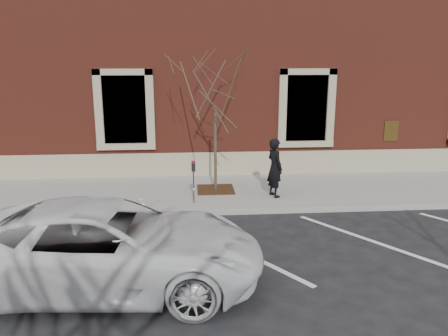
{
  "coord_description": "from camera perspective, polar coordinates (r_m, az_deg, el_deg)",
  "views": [
    {
      "loc": [
        -0.91,
        -10.89,
        3.89
      ],
      "look_at": [
        0.0,
        0.6,
        1.1
      ],
      "focal_mm": 35.0,
      "sensor_mm": 36.0,
      "label": 1
    }
  ],
  "objects": [
    {
      "name": "curb_near",
      "position": [
        11.53,
        0.26,
        -5.72
      ],
      "size": [
        40.0,
        0.12,
        0.15
      ],
      "primitive_type": "cube",
      "color": "#9E9E99",
      "rests_on": "ground"
    },
    {
      "name": "parking_stripes",
      "position": [
        9.56,
        1.34,
        -10.39
      ],
      "size": [
        28.0,
        4.4,
        0.01
      ],
      "primitive_type": null,
      "color": "silver",
      "rests_on": "ground"
    },
    {
      "name": "white_truck",
      "position": [
        8.05,
        -14.93,
        -9.75
      ],
      "size": [
        5.65,
        2.91,
        1.53
      ],
      "primitive_type": "imported",
      "rotation": [
        0.0,
        0.0,
        1.5
      ],
      "color": "white",
      "rests_on": "ground"
    },
    {
      "name": "tree_grate",
      "position": [
        13.18,
        -1.11,
        -2.81
      ],
      "size": [
        1.1,
        1.1,
        0.03
      ],
      "primitive_type": "cube",
      "color": "#432615",
      "rests_on": "sidewalk_near"
    },
    {
      "name": "sapling",
      "position": [
        12.67,
        -1.17,
        10.05
      ],
      "size": [
        2.53,
        2.53,
        4.22
      ],
      "color": "#4A3F2C",
      "rests_on": "sidewalk_near"
    },
    {
      "name": "building_civic",
      "position": [
        18.65,
        -1.78,
        13.93
      ],
      "size": [
        40.0,
        8.62,
        8.0
      ],
      "color": "maroon",
      "rests_on": "ground"
    },
    {
      "name": "ground",
      "position": [
        11.6,
        0.23,
        -5.99
      ],
      "size": [
        120.0,
        120.0,
        0.0
      ],
      "primitive_type": "plane",
      "color": "#28282B",
      "rests_on": "ground"
    },
    {
      "name": "parking_meter",
      "position": [
        11.78,
        -4.01,
        -0.79
      ],
      "size": [
        0.11,
        0.08,
        1.18
      ],
      "rotation": [
        0.0,
        0.0,
        0.16
      ],
      "color": "#595B60",
      "rests_on": "sidewalk_near"
    },
    {
      "name": "sidewalk_near",
      "position": [
        13.23,
        -0.39,
        -3.15
      ],
      "size": [
        40.0,
        3.5,
        0.15
      ],
      "primitive_type": "cube",
      "color": "#9A9891",
      "rests_on": "ground"
    },
    {
      "name": "man",
      "position": [
        12.44,
        6.64,
        0.03
      ],
      "size": [
        0.59,
        0.71,
        1.68
      ],
      "primitive_type": "imported",
      "rotation": [
        0.0,
        0.0,
        1.93
      ],
      "color": "black",
      "rests_on": "sidewalk_near"
    }
  ]
}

